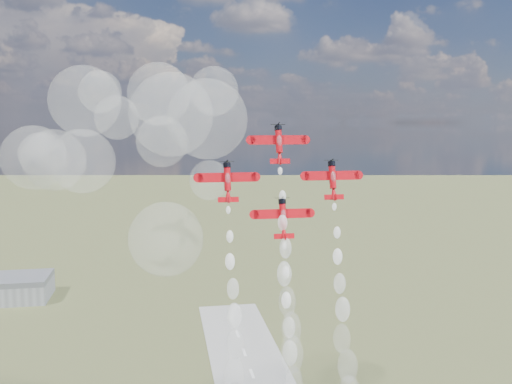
{
  "coord_description": "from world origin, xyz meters",
  "views": [
    {
      "loc": [
        -32.48,
        -125.46,
        96.23
      ],
      "look_at": [
        -10.71,
        -0.54,
        79.98
      ],
      "focal_mm": 38.0,
      "sensor_mm": 36.0,
      "label": 1
    }
  ],
  "objects_px": {
    "plane_left": "(227,181)",
    "plane_slot": "(283,217)",
    "plane_lead": "(279,143)",
    "plane_right": "(333,179)",
    "hangar": "(2,288)"
  },
  "relations": [
    {
      "from": "plane_right",
      "to": "plane_left",
      "type": "bearing_deg",
      "value": 180.0
    },
    {
      "from": "plane_lead",
      "to": "plane_left",
      "type": "height_order",
      "value": "plane_lead"
    },
    {
      "from": "plane_left",
      "to": "plane_right",
      "type": "relative_size",
      "value": 1.0
    },
    {
      "from": "hangar",
      "to": "plane_lead",
      "type": "xyz_separation_m",
      "value": [
        115.29,
        -178.18,
        84.83
      ]
    },
    {
      "from": "plane_lead",
      "to": "plane_slot",
      "type": "xyz_separation_m",
      "value": [
        0.0,
        -4.86,
        -17.21
      ]
    },
    {
      "from": "plane_lead",
      "to": "plane_left",
      "type": "xyz_separation_m",
      "value": [
        -12.78,
        -2.43,
        -8.61
      ]
    },
    {
      "from": "plane_lead",
      "to": "plane_right",
      "type": "distance_m",
      "value": 15.6
    },
    {
      "from": "hangar",
      "to": "plane_right",
      "type": "bearing_deg",
      "value": -54.66
    },
    {
      "from": "plane_lead",
      "to": "plane_slot",
      "type": "height_order",
      "value": "plane_lead"
    },
    {
      "from": "plane_slot",
      "to": "plane_left",
      "type": "bearing_deg",
      "value": 169.22
    },
    {
      "from": "plane_left",
      "to": "plane_slot",
      "type": "height_order",
      "value": "plane_left"
    },
    {
      "from": "hangar",
      "to": "plane_left",
      "type": "relative_size",
      "value": 3.69
    },
    {
      "from": "hangar",
      "to": "plane_left",
      "type": "bearing_deg",
      "value": -60.42
    },
    {
      "from": "plane_left",
      "to": "plane_slot",
      "type": "bearing_deg",
      "value": -10.78
    },
    {
      "from": "plane_lead",
      "to": "plane_left",
      "type": "relative_size",
      "value": 1.0
    }
  ]
}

